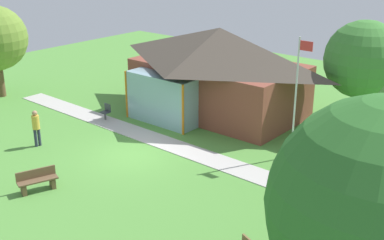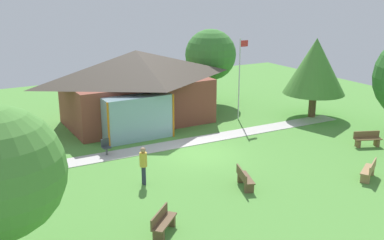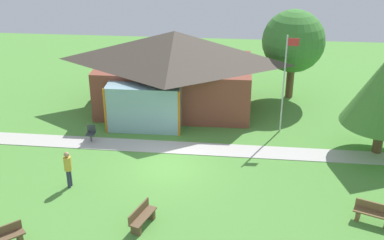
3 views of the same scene
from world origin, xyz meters
TOP-DOWN VIEW (x-y plane):
  - ground_plane at (0.00, 0.00)m, footprint 44.00×44.00m
  - pavilion at (-0.64, 6.87)m, footprint 9.80×6.91m
  - footpath at (0.00, 1.88)m, footprint 22.26×1.73m
  - flagpole at (5.51, 4.33)m, footprint 0.64×0.08m
  - bench_front_center at (-0.47, -4.65)m, footprint 0.92×1.56m
  - patio_chair_west at (-4.42, 2.22)m, footprint 0.45×0.45m
  - visitor_strolling_lawn at (-4.19, -2.14)m, footprint 0.34×0.34m
  - tree_behind_pavilion_right at (6.35, 9.30)m, footprint 3.79×3.79m
  - tree_far_east at (12.00, -3.93)m, footprint 5.08×5.08m

SIDE VIEW (x-z plane):
  - ground_plane at x=0.00m, z-range 0.00..0.00m
  - footpath at x=0.00m, z-range 0.00..0.03m
  - bench_front_center at x=-0.47m, z-range -0.02..0.82m
  - patio_chair_west at x=-4.42m, z-range -0.01..0.85m
  - visitor_strolling_lawn at x=-4.19m, z-range 0.15..1.89m
  - pavilion at x=-0.64m, z-range 0.10..4.79m
  - flagpole at x=5.51m, z-range 0.29..5.65m
  - tree_far_east at x=12.00m, z-range 0.51..6.62m
  - tree_behind_pavilion_right at x=6.35m, z-range 0.84..6.35m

